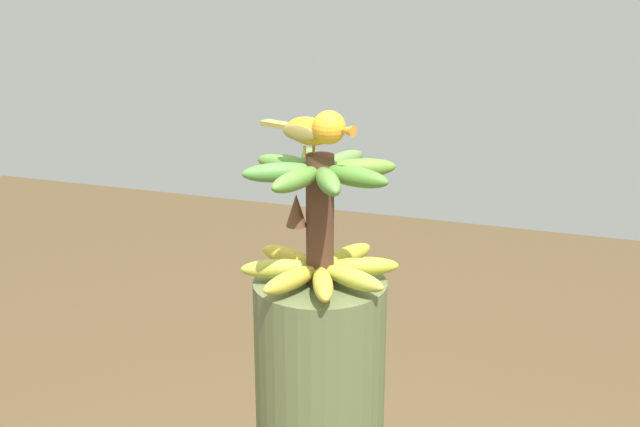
% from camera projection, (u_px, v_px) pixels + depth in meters
% --- Properties ---
extents(banana_bunch, '(0.27, 0.27, 0.23)m').
position_uv_depth(banana_bunch, '(319.00, 220.00, 1.44)').
color(banana_bunch, '#4C2D1E').
rests_on(banana_bunch, banana_tree).
extents(perched_bird, '(0.19, 0.09, 0.08)m').
position_uv_depth(perched_bird, '(317.00, 129.00, 1.38)').
color(perched_bird, '#C68933').
rests_on(perched_bird, banana_bunch).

